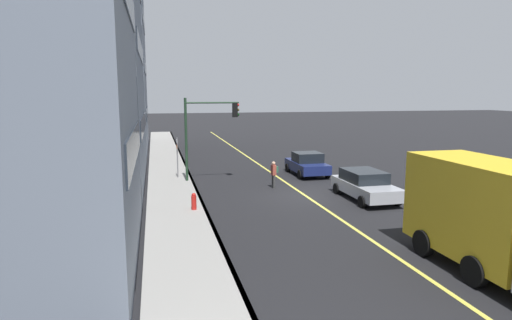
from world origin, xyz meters
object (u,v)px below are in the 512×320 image
(traffic_light_mast, at_px, (207,125))
(street_sign_post, at_px, (177,155))
(fire_hydrant, at_px, (194,203))
(car_navy, at_px, (307,164))
(truck_yellow, at_px, (497,219))
(car_silver, at_px, (365,185))
(pedestrian_with_backpack, at_px, (274,173))

(traffic_light_mast, xyz_separation_m, street_sign_post, (1.14, 1.82, -1.97))
(fire_hydrant, bearing_deg, traffic_light_mast, -12.41)
(car_navy, distance_m, traffic_light_mast, 7.42)
(car_navy, relative_size, street_sign_post, 1.50)
(truck_yellow, distance_m, fire_hydrant, 12.39)
(car_navy, bearing_deg, truck_yellow, 179.65)
(car_silver, bearing_deg, truck_yellow, 175.64)
(car_navy, relative_size, fire_hydrant, 4.33)
(fire_hydrant, bearing_deg, pedestrian_with_backpack, -49.86)
(traffic_light_mast, bearing_deg, pedestrian_with_backpack, -126.55)
(car_navy, bearing_deg, fire_hydrant, 132.52)
(truck_yellow, xyz_separation_m, fire_hydrant, (9.16, 8.23, -1.33))
(car_navy, height_order, pedestrian_with_backpack, pedestrian_with_backpack)
(truck_yellow, distance_m, pedestrian_with_backpack, 13.82)
(traffic_light_mast, distance_m, street_sign_post, 2.91)
(truck_yellow, height_order, street_sign_post, truck_yellow)
(street_sign_post, xyz_separation_m, fire_hydrant, (-8.02, -0.31, -1.14))
(pedestrian_with_backpack, distance_m, traffic_light_mast, 5.15)
(car_navy, bearing_deg, car_silver, -174.84)
(car_silver, bearing_deg, fire_hydrant, 93.63)
(truck_yellow, xyz_separation_m, traffic_light_mast, (16.04, 6.72, 1.79))
(pedestrian_with_backpack, bearing_deg, car_navy, -44.15)
(truck_yellow, height_order, pedestrian_with_backpack, truck_yellow)
(truck_yellow, relative_size, pedestrian_with_backpack, 4.41)
(truck_yellow, bearing_deg, car_navy, -0.35)
(car_silver, bearing_deg, traffic_light_mast, 49.79)
(truck_yellow, bearing_deg, traffic_light_mast, 22.73)
(car_navy, height_order, street_sign_post, street_sign_post)
(street_sign_post, relative_size, fire_hydrant, 2.89)
(car_silver, xyz_separation_m, traffic_light_mast, (6.31, 7.46, 2.80))
(car_navy, xyz_separation_m, pedestrian_with_backpack, (-3.39, 3.29, 0.15))
(traffic_light_mast, xyz_separation_m, fire_hydrant, (-6.88, 1.51, -3.11))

